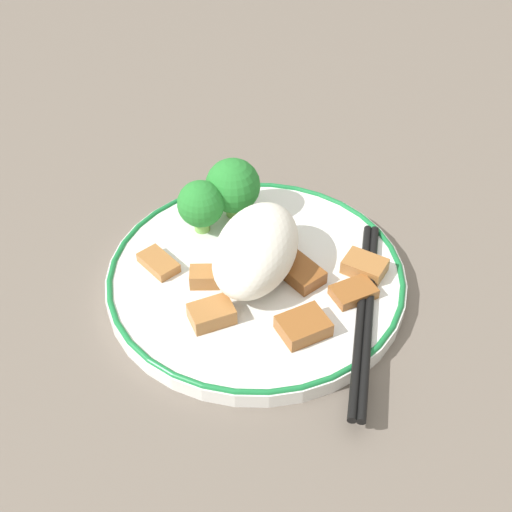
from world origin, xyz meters
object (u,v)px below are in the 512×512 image
at_px(plate, 256,278).
at_px(broccoli_back_left, 233,186).
at_px(chopsticks, 365,312).
at_px(broccoli_back_center, 201,204).

bearing_deg(plate, broccoli_back_left, 32.97).
bearing_deg(broccoli_back_left, plate, -147.03).
bearing_deg(chopsticks, broccoli_back_left, 58.47).
height_order(broccoli_back_left, broccoli_back_center, broccoli_back_left).
distance_m(broccoli_back_left, chopsticks, 0.17).
relative_size(broccoli_back_left, broccoli_back_center, 1.15).
height_order(plate, chopsticks, chopsticks).
relative_size(broccoli_back_left, chopsticks, 0.28).
height_order(plate, broccoli_back_left, broccoli_back_left).
bearing_deg(chopsticks, broccoli_back_center, 70.27).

